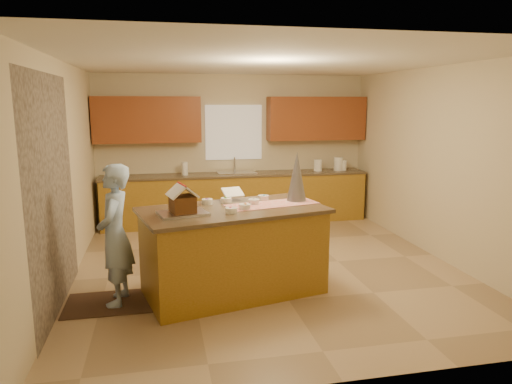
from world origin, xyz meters
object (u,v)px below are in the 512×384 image
(tinsel_tree, at_px, (297,177))
(gingerbread_house, at_px, (182,202))
(boy, at_px, (115,235))
(island_base, at_px, (233,253))

(tinsel_tree, distance_m, gingerbread_house, 1.48)
(tinsel_tree, xyz_separation_m, gingerbread_house, (-1.40, -0.44, -0.16))
(tinsel_tree, xyz_separation_m, boy, (-2.13, -0.29, -0.53))
(boy, xyz_separation_m, gingerbread_house, (0.73, -0.15, 0.37))
(boy, relative_size, gingerbread_house, 4.21)
(boy, height_order, gingerbread_house, boy)
(island_base, relative_size, boy, 1.28)
(island_base, distance_m, gingerbread_house, 0.91)
(tinsel_tree, height_order, gingerbread_house, tinsel_tree)
(gingerbread_house, bearing_deg, tinsel_tree, 17.27)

